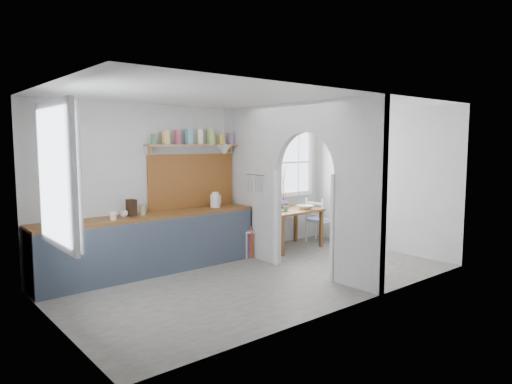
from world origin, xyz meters
TOP-DOWN VIEW (x-y plane):
  - floor at (0.00, 0.00)m, footprint 5.80×3.20m
  - ceiling at (0.00, 0.00)m, footprint 5.80×3.20m
  - walls at (0.00, 0.00)m, footprint 5.81×3.21m
  - partition at (0.70, 0.06)m, footprint 0.12×3.20m
  - kitchen_window at (-2.87, 0.00)m, footprint 0.10×1.16m
  - nook_window at (1.80, 1.56)m, footprint 1.76×0.10m
  - counter at (-1.13, 1.33)m, footprint 3.50×0.60m
  - sink at (-2.43, 1.30)m, footprint 0.40×0.40m
  - backsplash at (-0.20, 1.58)m, footprint 1.65×0.03m
  - shelf at (-0.20, 1.49)m, footprint 1.75×0.20m
  - pendant_lamp at (0.15, 1.15)m, footprint 0.26×0.26m
  - utensil_rail at (0.61, 0.90)m, footprint 0.02×0.50m
  - dining_table at (1.63, 1.11)m, footprint 1.21×0.83m
  - chair_left at (0.76, 1.13)m, footprint 0.57×0.57m
  - chair_right at (2.52, 1.17)m, footprint 0.48×0.48m
  - kettle at (0.07, 1.30)m, footprint 0.26×0.23m
  - mug_a at (-1.77, 1.17)m, footprint 0.15×0.15m
  - mug_b at (-1.54, 1.35)m, footprint 0.13×0.13m
  - knife_block at (-1.40, 1.37)m, footprint 0.11×0.16m
  - jar at (-1.24, 1.33)m, footprint 0.13×0.13m
  - towel_magenta at (0.58, 0.99)m, footprint 0.02×0.03m
  - towel_orange at (0.58, 0.94)m, footprint 0.02×0.03m
  - bowl at (1.91, 0.97)m, footprint 0.32×0.32m
  - table_cup at (1.42, 0.99)m, footprint 0.14×0.14m
  - plate at (1.33, 1.03)m, footprint 0.21×0.21m
  - vase at (1.67, 1.32)m, footprint 0.20×0.20m

SIDE VIEW (x-z plane):
  - floor at x=0.00m, z-range -0.01..0.01m
  - towel_orange at x=0.58m, z-range 0.02..0.48m
  - towel_magenta at x=0.58m, z-range -0.01..0.56m
  - dining_table at x=1.63m, z-range 0.00..0.74m
  - chair_right at x=2.52m, z-range 0.00..0.89m
  - counter at x=-1.13m, z-range 0.01..0.91m
  - chair_left at x=0.76m, z-range 0.00..0.96m
  - plate at x=1.33m, z-range 0.74..0.75m
  - bowl at x=1.91m, z-range 0.74..0.81m
  - table_cup at x=1.42m, z-range 0.74..0.84m
  - vase at x=1.67m, z-range 0.74..0.94m
  - sink at x=-2.43m, z-range 0.88..0.90m
  - mug_b at x=-1.54m, z-range 0.90..0.99m
  - mug_a at x=-1.77m, z-range 0.90..1.02m
  - jar at x=-1.24m, z-range 0.90..1.06m
  - knife_block at x=-1.40m, z-range 0.90..1.15m
  - kettle at x=0.07m, z-range 0.90..1.17m
  - walls at x=0.00m, z-range 0.00..2.60m
  - backsplash at x=-0.20m, z-range 0.90..1.80m
  - utensil_rail at x=0.61m, z-range 1.44..1.46m
  - partition at x=0.70m, z-range 0.15..2.75m
  - nook_window at x=1.80m, z-range 0.95..2.25m
  - kitchen_window at x=-2.87m, z-range 0.90..2.40m
  - pendant_lamp at x=0.15m, z-range 1.80..1.96m
  - shelf at x=-0.20m, z-range 1.90..2.11m
  - ceiling at x=0.00m, z-range 2.60..2.60m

